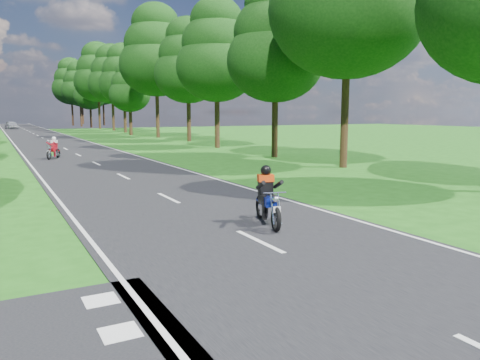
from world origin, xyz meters
TOP-DOWN VIEW (x-y plane):
  - ground at (0.00, 0.00)m, footprint 160.00×160.00m
  - main_road at (0.00, 50.00)m, footprint 7.00×140.00m
  - road_markings at (-0.14, 48.13)m, footprint 7.40×140.00m
  - treeline at (1.43, 60.06)m, footprint 40.00×115.35m
  - rider_near_blue at (0.99, 3.27)m, footprint 1.08×1.91m
  - rider_far_red at (-1.77, 23.98)m, footprint 1.26×1.69m
  - distant_car at (-1.84, 82.45)m, footprint 2.27×4.25m

SIDE VIEW (x-z plane):
  - ground at x=0.00m, z-range 0.00..0.00m
  - main_road at x=0.00m, z-range 0.00..0.02m
  - road_markings at x=-0.14m, z-range 0.02..0.03m
  - rider_far_red at x=-1.77m, z-range 0.02..1.38m
  - distant_car at x=-1.84m, z-range 0.02..1.40m
  - rider_near_blue at x=0.99m, z-range 0.02..1.53m
  - treeline at x=1.43m, z-range 0.86..15.65m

